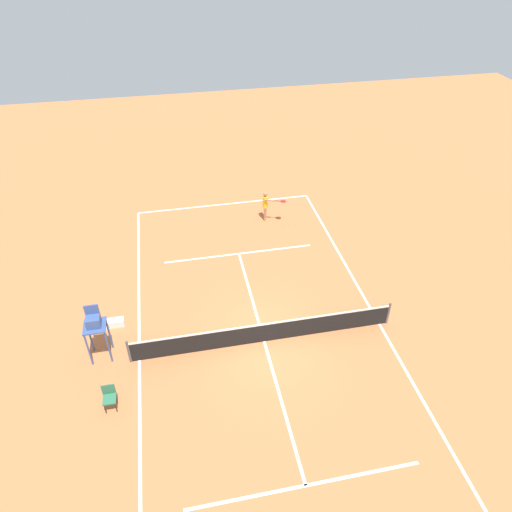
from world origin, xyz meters
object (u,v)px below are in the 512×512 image
Objects in this scene: player_serving at (266,204)px; courtside_chair_near at (109,396)px; tennis_ball at (288,231)px; umpire_chair at (95,325)px; equipment_bag at (115,323)px.

player_serving is 1.75× the size of courtside_chair_near.
courtside_chair_near is (8.51, 9.01, 0.50)m from tennis_ball.
umpire_chair is 2.64m from courtside_chair_near.
umpire_chair reaches higher than player_serving.
player_serving reaches higher than equipment_bag.
player_serving is at bearing -139.80° from equipment_bag.
courtside_chair_near is 3.91m from equipment_bag.
tennis_ball is 0.07× the size of courtside_chair_near.
player_serving is 11.38m from umpire_chair.
tennis_ball is 12.40m from courtside_chair_near.
tennis_ball is 0.09× the size of equipment_bag.
equipment_bag is (8.54, 5.12, 0.12)m from tennis_ball.
umpire_chair is at bearing -80.00° from courtside_chair_near.
umpire_chair is (8.07, 8.01, 0.62)m from player_serving.
player_serving is 10.09m from equipment_bag.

